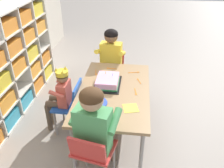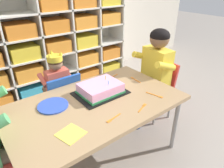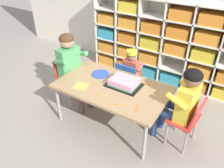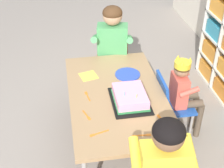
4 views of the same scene
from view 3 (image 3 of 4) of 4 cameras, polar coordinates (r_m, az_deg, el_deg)
The scene contains 17 objects.
ground at distance 3.06m, azimuth 0.10°, elevation -9.45°, with size 16.00×16.00×0.00m, color gray.
storage_cubby_shelf at distance 3.80m, azimuth 13.22°, elevation 9.65°, with size 2.51×0.39×1.33m.
activity_table at distance 2.73m, azimuth 0.11°, elevation -1.22°, with size 1.34×0.79×0.57m.
classroom_chair_blue at distance 3.20m, azimuth 4.11°, elevation 1.21°, with size 0.35×0.31×0.64m.
child_with_crown at distance 3.21m, azimuth 5.15°, elevation 4.09°, with size 0.30×0.31×0.84m.
classroom_chair_adult_side at distance 3.28m, azimuth -10.85°, elevation 2.28°, with size 0.38×0.40×0.66m.
adult_helper_seated at distance 3.09m, azimuth -10.09°, elevation 5.18°, with size 0.46×0.45×1.05m.
classroom_chair_guest_side at distance 2.66m, azimuth 18.70°, elevation -8.18°, with size 0.34×0.39×0.63m.
guest_at_table_side at distance 2.56m, azimuth 17.32°, elevation -3.70°, with size 0.45×0.42×0.99m.
birthday_cake_on_tray at distance 2.71m, azimuth 3.06°, elevation 0.35°, with size 0.41×0.30×0.13m.
paper_plate_stack at distance 2.95m, azimuth -2.92°, elevation 2.53°, with size 0.23×0.23×0.01m, color blue.
paper_napkin_square at distance 2.74m, azimuth -7.85°, elevation -0.50°, with size 0.15×0.15×0.00m, color #F4DB4C.
fork_by_napkin at distance 2.60m, azimuth 10.85°, elevation -2.81°, with size 0.03×0.14×0.00m.
fork_beside_plate_stack at distance 2.42m, azimuth 1.35°, elevation -5.13°, with size 0.12×0.06×0.00m.
fork_at_table_front_edge at distance 2.39m, azimuth 6.35°, elevation -6.01°, with size 0.05×0.14×0.00m.
fork_near_cake_tray at distance 2.78m, azimuth 9.69°, elevation -0.13°, with size 0.15×0.04×0.00m.
fork_near_child_seat at distance 2.55m, azimuth -3.23°, elevation -2.89°, with size 0.13×0.04×0.00m.
Camera 3 is at (1.20, -1.91, 2.06)m, focal length 36.29 mm.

